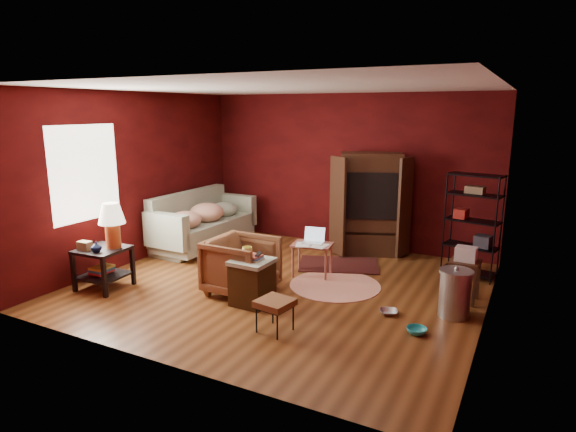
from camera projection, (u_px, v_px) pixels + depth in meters
name	position (u px, v px, depth m)	size (l,w,h in m)	color
room	(278.00, 191.00, 6.72)	(5.54, 5.04, 2.84)	brown
sofa	(202.00, 226.00, 8.95)	(2.01, 0.59, 0.79)	#A4B29A
armchair	(242.00, 263.00, 6.65)	(0.85, 0.79, 0.87)	black
pet_bowl_steel	(389.00, 306.00, 6.01)	(0.23, 0.06, 0.23)	silver
pet_bowl_turquoise	(417.00, 324.00, 5.48)	(0.23, 0.07, 0.23)	#2ABAC5
vase	(96.00, 247.00, 6.60)	(0.15, 0.15, 0.15)	#0B1538
mug	(247.00, 250.00, 6.21)	(0.13, 0.10, 0.13)	#FDFB7B
side_table	(107.00, 238.00, 6.79)	(0.66, 0.66, 1.23)	black
sofa_cushions	(201.00, 223.00, 8.90)	(0.94, 2.25, 0.94)	#A4B29A
hamper	(252.00, 281.00, 6.29)	(0.51, 0.51, 0.70)	#42280F
footstool	(275.00, 304.00, 5.50)	(0.43, 0.43, 0.39)	black
rug_round	(335.00, 285.00, 7.01)	(1.56, 1.56, 0.01)	white
rug_oriental	(339.00, 264.00, 7.91)	(1.50, 1.26, 0.01)	#531816
laptop_desk	(312.00, 247.00, 7.36)	(0.65, 0.54, 0.73)	#A05749
tv_armoire	(370.00, 202.00, 8.38)	(1.31, 1.04, 1.79)	#3D1F11
wire_shelving	(473.00, 221.00, 7.20)	(0.83, 0.48, 1.59)	black
small_stand	(465.00, 261.00, 6.34)	(0.39, 0.39, 0.75)	#3D1F11
trash_can	(455.00, 293.00, 5.91)	(0.44, 0.44, 0.65)	#B6BCBE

